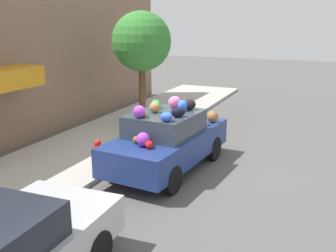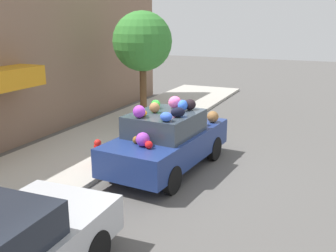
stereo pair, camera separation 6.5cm
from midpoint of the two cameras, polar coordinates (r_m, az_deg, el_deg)
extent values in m
plane|color=#565451|center=(10.16, -0.23, -6.21)|extent=(60.00, 60.00, 0.00)
cube|color=#B2ADA3|center=(11.46, -12.65, -3.77)|extent=(24.00, 3.20, 0.12)
cube|color=#846651|center=(12.40, -21.84, 9.16)|extent=(18.00, 0.30, 5.27)
cylinder|color=brown|center=(14.11, -3.48, 4.88)|extent=(0.24, 0.24, 2.14)
sphere|color=#388433|center=(13.90, -3.60, 12.18)|extent=(2.07, 2.07, 2.07)
cylinder|color=red|center=(10.10, -9.90, -4.24)|extent=(0.20, 0.20, 0.55)
sphere|color=red|center=(9.99, -9.99, -2.42)|extent=(0.18, 0.18, 0.18)
cube|color=navy|center=(9.91, 0.19, -2.75)|extent=(4.07, 1.97, 0.67)
cube|color=#333D47|center=(9.61, -0.26, 0.39)|extent=(1.89, 1.61, 0.53)
cylinder|color=black|center=(11.39, -0.27, -2.11)|extent=(0.65, 0.23, 0.64)
cylinder|color=black|center=(10.77, 6.90, -3.26)|extent=(0.65, 0.23, 0.64)
cylinder|color=black|center=(9.43, -7.51, -6.00)|extent=(0.65, 0.23, 0.64)
cylinder|color=black|center=(8.68, 0.78, -7.81)|extent=(0.65, 0.23, 0.64)
sphere|color=purple|center=(9.05, -4.01, 2.10)|extent=(0.33, 0.33, 0.29)
sphere|color=pink|center=(10.87, 2.11, 1.51)|extent=(0.30, 0.30, 0.29)
sphere|color=yellow|center=(10.73, 2.75, 1.05)|extent=(0.25, 0.25, 0.20)
sphere|color=purple|center=(8.71, -3.46, -1.95)|extent=(0.38, 0.38, 0.32)
ellipsoid|color=brown|center=(10.84, 0.28, 1.43)|extent=(0.39, 0.42, 0.28)
ellipsoid|color=orange|center=(9.20, -3.41, 1.88)|extent=(0.19, 0.18, 0.15)
ellipsoid|color=blue|center=(8.71, -0.04, 1.34)|extent=(0.33, 0.35, 0.21)
sphere|color=olive|center=(9.53, -1.78, 2.69)|extent=(0.30, 0.30, 0.25)
sphere|color=olive|center=(10.43, 5.15, 0.80)|extent=(0.39, 0.39, 0.27)
sphere|color=olive|center=(10.78, 6.69, 1.34)|extent=(0.33, 0.33, 0.31)
sphere|color=red|center=(8.56, -2.58, -2.75)|extent=(0.24, 0.24, 0.18)
sphere|color=#FE9E0F|center=(10.24, 5.02, 0.20)|extent=(0.23, 0.23, 0.16)
ellipsoid|color=pink|center=(11.13, 2.64, 1.70)|extent=(0.31, 0.37, 0.25)
ellipsoid|color=white|center=(11.09, 0.10, 1.45)|extent=(0.25, 0.27, 0.17)
sphere|color=black|center=(10.79, 4.16, 1.17)|extent=(0.26, 0.26, 0.22)
ellipsoid|color=green|center=(9.99, -1.61, 3.18)|extent=(0.27, 0.30, 0.22)
ellipsoid|color=blue|center=(9.73, 2.34, 3.00)|extent=(0.33, 0.25, 0.27)
ellipsoid|color=#986526|center=(8.93, -4.49, -2.02)|extent=(0.18, 0.16, 0.17)
ellipsoid|color=black|center=(9.10, 1.65, 2.00)|extent=(0.40, 0.41, 0.23)
ellipsoid|color=pink|center=(10.03, 1.18, 3.48)|extent=(0.43, 0.42, 0.31)
ellipsoid|color=black|center=(9.86, 3.38, 3.14)|extent=(0.39, 0.40, 0.27)
cylinder|color=black|center=(7.20, -21.43, -13.98)|extent=(0.67, 0.21, 0.66)
cylinder|color=black|center=(6.32, -10.25, -17.44)|extent=(0.67, 0.21, 0.66)
camera|label=1|loc=(0.03, -89.81, 0.05)|focal=42.00mm
camera|label=2|loc=(0.03, 90.19, -0.05)|focal=42.00mm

